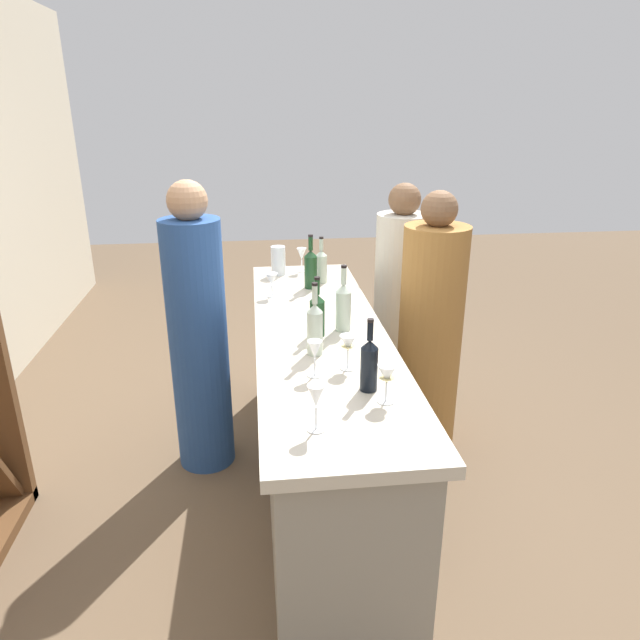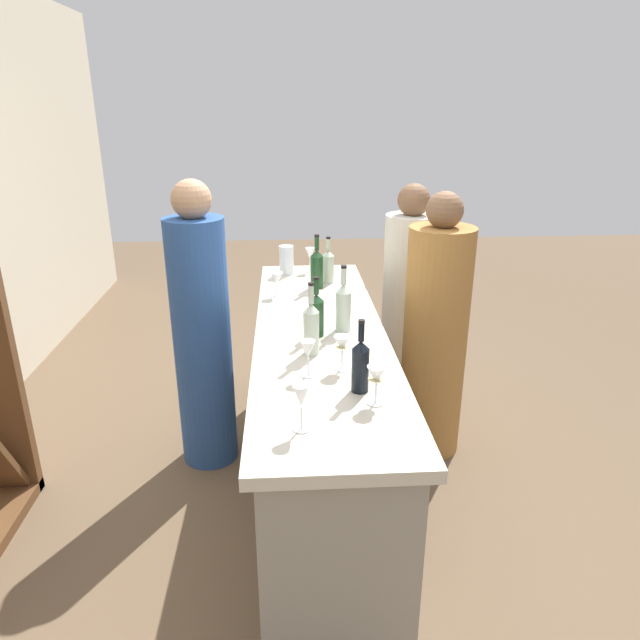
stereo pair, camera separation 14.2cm
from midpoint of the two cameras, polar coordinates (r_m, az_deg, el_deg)
ground_plane at (r=3.30m, az=1.28°, el=-15.89°), size 12.00×12.00×0.00m
bar_counter at (r=3.05m, az=1.35°, el=-8.91°), size 2.38×0.64×0.92m
wine_bottle_leftmost_near_black at (r=2.22m, az=5.86°, el=-4.44°), size 0.07×0.07×0.30m
wine_bottle_second_left_clear_pale at (r=2.53m, az=0.73°, el=-0.75°), size 0.07×0.07×0.33m
wine_bottle_center_olive_green at (r=2.74m, az=1.12°, el=0.61°), size 0.07×0.07×0.29m
wine_bottle_second_right_clear_pale at (r=2.80m, az=3.77°, el=1.35°), size 0.08×0.08×0.33m
wine_bottle_rightmost_olive_green at (r=3.46m, az=0.86°, el=5.18°), size 0.08×0.08×0.33m
wine_bottle_far_right_clear_pale at (r=3.57m, az=1.96°, el=5.42°), size 0.07×0.07×0.29m
wine_glass_near_left at (r=2.14m, az=7.51°, el=-5.71°), size 0.07×0.07×0.15m
wine_glass_near_center at (r=2.39m, az=3.91°, el=-2.57°), size 0.07×0.07×0.15m
wine_glass_near_right at (r=3.81m, az=0.09°, el=6.49°), size 0.06×0.06×0.16m
wine_glass_far_left at (r=2.33m, az=0.54°, el=-3.13°), size 0.06×0.06×0.15m
wine_glass_far_center at (r=1.95m, az=0.22°, el=-7.77°), size 0.06×0.06×0.17m
wine_glass_far_right at (r=3.32m, az=-3.09°, el=4.04°), size 0.07×0.07×0.14m
water_pitcher at (r=3.76m, az=-2.26°, el=5.96°), size 0.09×0.09×0.19m
person_left_guest at (r=3.36m, az=12.50°, el=-1.79°), size 0.45×0.45×1.54m
person_center_guest at (r=3.90m, az=9.72°, el=1.34°), size 0.40×0.40×1.50m
person_right_guest at (r=3.21m, az=-10.36°, el=-1.77°), size 0.37×0.37×1.62m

